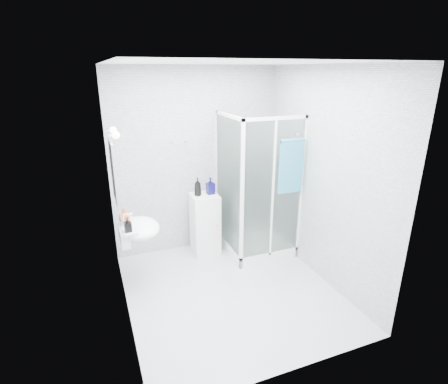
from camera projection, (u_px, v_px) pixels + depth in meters
name	position (u px, v px, depth m)	size (l,w,h in m)	color
room	(231.00, 190.00, 3.81)	(2.40, 2.60, 2.60)	#B9BEC0
shower_enclosure	(254.00, 224.00, 4.99)	(0.90, 0.95, 2.00)	white
wall_basin	(137.00, 229.00, 4.03)	(0.46, 0.56, 0.35)	white
mirror	(113.00, 172.00, 3.73)	(0.02, 0.60, 0.70)	white
vanity_lights	(114.00, 133.00, 3.60)	(0.10, 0.40, 0.08)	silver
wall_hooks	(179.00, 141.00, 4.72)	(0.23, 0.06, 0.03)	silver
storage_cabinet	(205.00, 224.00, 4.99)	(0.38, 0.40, 0.89)	white
hand_towel	(291.00, 165.00, 4.43)	(0.33, 0.05, 0.71)	teal
shampoo_bottle_a	(198.00, 187.00, 4.77)	(0.10, 0.10, 0.26)	black
shampoo_bottle_b	(210.00, 186.00, 4.85)	(0.11, 0.11, 0.23)	#0D0A41
soap_dispenser_orange	(124.00, 215.00, 4.02)	(0.13, 0.13, 0.17)	#CC4818
soap_dispenser_black	(128.00, 225.00, 3.79)	(0.07, 0.08, 0.17)	black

